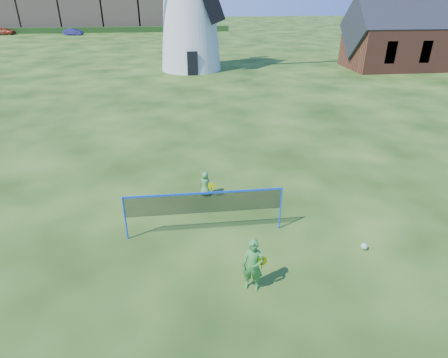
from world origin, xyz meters
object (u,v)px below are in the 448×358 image
Objects in this scene: player_boy at (205,184)px; play_ball at (364,246)px; chapel at (411,37)px; badminton_net at (204,204)px; player_girl at (253,265)px; car_left at (4,31)px; windmill at (189,2)px; car_right at (73,32)px.

player_boy reaches higher than play_ball.
chapel is 35.05m from badminton_net.
player_girl is 5.33m from player_boy.
car_left is (-31.89, 67.83, -0.16)m from player_girl.
player_boy is at bearing -91.29° from windmill.
player_boy is at bearing -132.76° from chapel.
car_left is (-31.04, 62.57, 0.11)m from player_boy.
player_girl reaches higher than car_right.
windmill is at bearing 97.67° from play_ball.
player_boy is (-0.58, -25.86, -5.68)m from windmill.
player_girl is (0.27, -31.11, -5.41)m from windmill.
play_ball is at bearing -82.33° from windmill.
car_left is (-35.65, 66.58, 0.50)m from play_ball.
car_left is at bearing 144.29° from chapel.
player_girl is at bearing -68.34° from badminton_net.
badminton_net is (-0.80, -28.42, -5.04)m from windmill.
chapel is at bearing -113.10° from player_boy.
player_girl is 68.38m from car_right.
play_ball is (4.61, -4.01, -0.39)m from player_boy.
chapel is 33.03m from player_boy.
chapel is 12.57× the size of player_boy.
play_ball is 75.53m from car_left.
play_ball is at bearing 41.28° from player_girl.
chapel is at bearing 57.80° from play_ball.
player_boy is 0.30× the size of car_right.
play_ball is at bearing -142.44° from car_left.
car_left reaches higher than player_boy.
windmill is at bearing 88.39° from badminton_net.
badminton_net is at bearing -145.28° from car_left.
player_girl is at bearing -145.42° from car_left.
car_right is at bearing 109.97° from play_ball.
player_boy is at bearing 122.17° from player_girl.
badminton_net is 1.52× the size of car_right.
badminton_net is at bearing -152.92° from car_right.
windmill is 48.77m from car_left.
chapel reaches higher than badminton_net.
car_left is at bearing -43.95° from player_boy.
windmill is 5.52× the size of car_right.
badminton_net reaches higher than car_left.
player_girl reaches higher than car_left.
windmill is 3.64× the size of badminton_net.
chapel reaches higher than play_ball.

